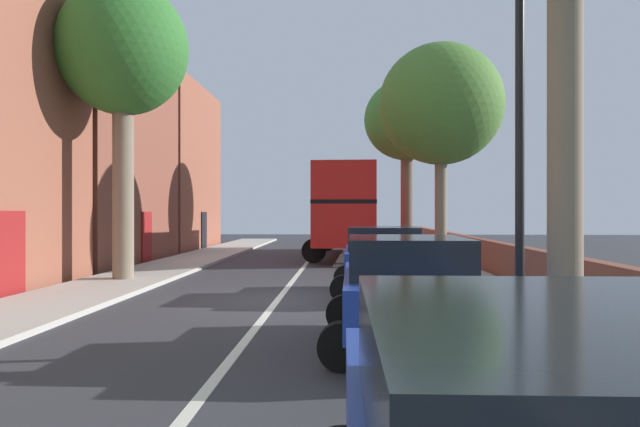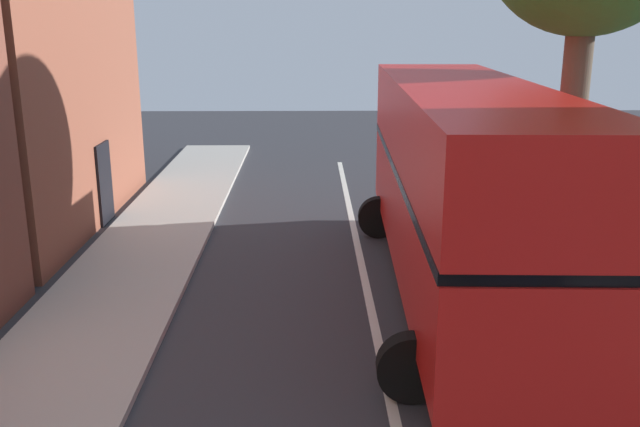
{
  "view_description": "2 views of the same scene",
  "coord_description": "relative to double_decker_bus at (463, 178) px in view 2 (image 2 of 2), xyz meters",
  "views": [
    {
      "loc": [
        1.62,
        -13.87,
        2.05
      ],
      "look_at": [
        0.49,
        11.12,
        2.02
      ],
      "focal_mm": 33.09,
      "sensor_mm": 36.0,
      "label": 1
    },
    {
      "loc": [
        -1.13,
        1.47,
        5.19
      ],
      "look_at": [
        -0.93,
        14.58,
        1.5
      ],
      "focal_mm": 39.08,
      "sensor_mm": 36.0,
      "label": 2
    }
  ],
  "objects": [
    {
      "name": "double_decker_bus",
      "position": [
        0.0,
        0.0,
        0.0
      ],
      "size": [
        3.84,
        11.26,
        4.06
      ],
      "color": "red",
      "rests_on": "ground"
    }
  ]
}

